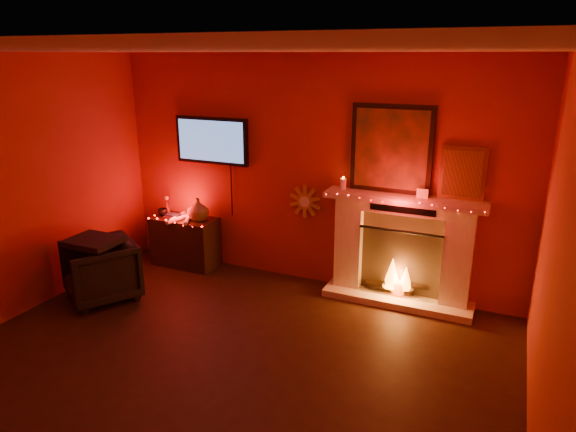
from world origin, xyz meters
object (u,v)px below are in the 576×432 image
object	(u,v)px
console_table	(186,238)
tv	(212,141)
fireplace	(401,240)
sunburst_clock	(305,202)
armchair	(101,271)

from	to	relation	value
console_table	tv	bearing A→B (deg)	29.80
fireplace	sunburst_clock	size ratio (longest dim) A/B	5.45
sunburst_clock	fireplace	bearing A→B (deg)	-4.37
tv	armchair	distance (m)	2.03
fireplace	console_table	size ratio (longest dim) A/B	2.33
sunburst_clock	console_table	bearing A→B (deg)	-172.08
fireplace	tv	bearing A→B (deg)	178.50
console_table	armchair	xyz separation A→B (m)	(-0.31, -1.22, -0.03)
tv	fireplace	bearing A→B (deg)	-1.50
armchair	sunburst_clock	bearing A→B (deg)	70.02
console_table	sunburst_clock	bearing A→B (deg)	7.92
fireplace	console_table	xyz separation A→B (m)	(-2.78, -0.13, -0.35)
sunburst_clock	tv	bearing A→B (deg)	-178.76
tv	console_table	distance (m)	1.33
fireplace	console_table	bearing A→B (deg)	-177.33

